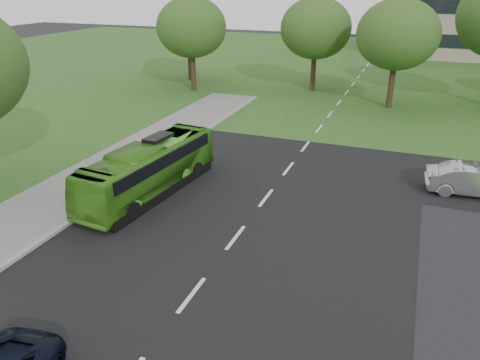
% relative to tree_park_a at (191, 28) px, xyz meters
% --- Properties ---
extents(ground, '(160.00, 160.00, 0.00)m').
position_rel_tree_park_a_xyz_m(ground, '(13.59, -25.93, -5.64)').
color(ground, black).
rests_on(ground, ground).
extents(street_surfaces, '(120.00, 120.00, 0.15)m').
position_rel_tree_park_a_xyz_m(street_surfaces, '(13.21, -3.18, -5.61)').
color(street_surfaces, black).
rests_on(street_surfaces, ground).
extents(tree_park_a, '(6.25, 6.25, 8.31)m').
position_rel_tree_park_a_xyz_m(tree_park_a, '(0.00, 0.00, 0.00)').
color(tree_park_a, black).
rests_on(tree_park_a, ground).
extents(tree_park_b, '(6.31, 6.31, 8.27)m').
position_rel_tree_park_a_xyz_m(tree_park_b, '(10.43, 3.75, -0.06)').
color(tree_park_b, black).
rests_on(tree_park_b, ground).
extents(tree_park_c, '(6.33, 6.33, 8.41)m').
position_rel_tree_park_a_xyz_m(tree_park_c, '(17.63, -0.08, 0.07)').
color(tree_park_c, black).
rests_on(tree_park_c, ground).
extents(tree_park_f, '(6.02, 6.02, 8.04)m').
position_rel_tree_park_a_xyz_m(tree_park_f, '(-2.35, 4.10, -0.17)').
color(tree_park_f, black).
rests_on(tree_park_f, ground).
extents(bus, '(2.94, 9.07, 2.48)m').
position_rel_tree_park_a_xyz_m(bus, '(8.09, -21.30, -4.39)').
color(bus, '#4A9C22').
rests_on(bus, ground).
extents(sedan, '(4.59, 1.94, 1.47)m').
position_rel_tree_park_a_xyz_m(sedan, '(22.86, -15.93, -4.90)').
color(sedan, '#AEAEB3').
rests_on(sedan, ground).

